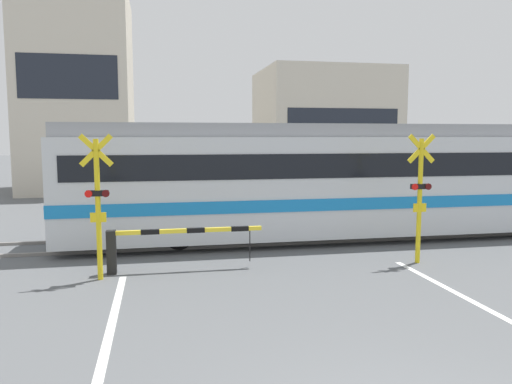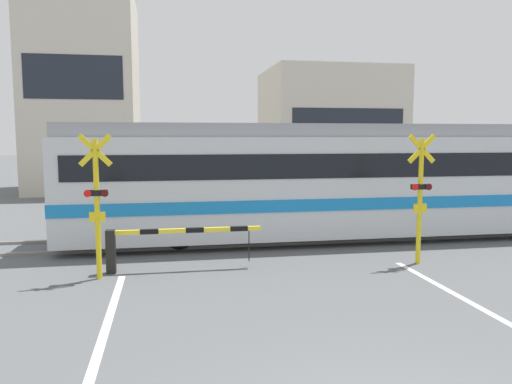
% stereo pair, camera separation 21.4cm
% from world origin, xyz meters
% --- Properties ---
extents(rail_track_near, '(50.00, 0.10, 0.08)m').
position_xyz_m(rail_track_near, '(0.00, 9.26, 0.04)').
color(rail_track_near, gray).
rests_on(rail_track_near, ground_plane).
extents(rail_track_far, '(50.00, 0.10, 0.08)m').
position_xyz_m(rail_track_far, '(0.00, 10.69, 0.04)').
color(rail_track_far, gray).
rests_on(rail_track_far, ground_plane).
extents(commuter_train, '(16.72, 2.78, 3.32)m').
position_xyz_m(commuter_train, '(3.30, 9.97, 1.77)').
color(commuter_train, silver).
rests_on(commuter_train, ground_plane).
extents(crossing_barrier_near, '(3.42, 0.20, 0.96)m').
position_xyz_m(crossing_barrier_near, '(-2.53, 7.19, 0.69)').
color(crossing_barrier_near, black).
rests_on(crossing_barrier_near, ground_plane).
extents(crossing_barrier_far, '(3.42, 0.20, 0.96)m').
position_xyz_m(crossing_barrier_far, '(2.53, 12.80, 0.69)').
color(crossing_barrier_far, black).
rests_on(crossing_barrier_far, ground_plane).
extents(crossing_signal_left, '(0.68, 0.15, 3.03)m').
position_xyz_m(crossing_signal_left, '(-3.61, 6.80, 1.67)').
color(crossing_signal_left, yellow).
rests_on(crossing_signal_left, ground_plane).
extents(crossing_signal_right, '(0.68, 0.15, 3.03)m').
position_xyz_m(crossing_signal_right, '(3.61, 6.80, 1.67)').
color(crossing_signal_right, yellow).
rests_on(crossing_signal_right, ground_plane).
extents(pedestrian, '(0.38, 0.22, 1.65)m').
position_xyz_m(pedestrian, '(-1.28, 15.24, 0.95)').
color(pedestrian, '#23232D').
rests_on(pedestrian, ground_plane).
extents(building_left_of_street, '(5.51, 6.84, 10.58)m').
position_xyz_m(building_left_of_street, '(-6.51, 25.20, 5.29)').
color(building_left_of_street, beige).
rests_on(building_left_of_street, ground_plane).
extents(building_right_of_street, '(7.41, 6.84, 6.88)m').
position_xyz_m(building_right_of_street, '(7.47, 25.20, 3.44)').
color(building_right_of_street, beige).
rests_on(building_right_of_street, ground_plane).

